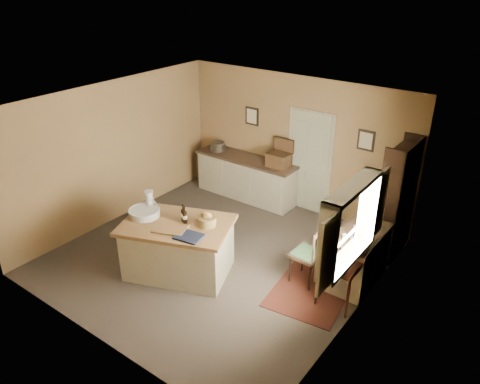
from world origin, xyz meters
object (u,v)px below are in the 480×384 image
object	(u,v)px
writing_desk	(347,259)
shelving_unit	(400,200)
sideboard	(247,176)
right_cabinet	(358,257)
work_island	(178,246)
desk_chair	(307,254)

from	to	relation	value
writing_desk	shelving_unit	size ratio (longest dim) A/B	0.46
sideboard	right_cabinet	xyz separation A→B (m)	(3.16, -1.45, -0.02)
work_island	shelving_unit	distance (m)	3.76
right_cabinet	sideboard	bearing A→B (deg)	155.40
sideboard	shelving_unit	distance (m)	3.37
sideboard	writing_desk	distance (m)	3.69
writing_desk	desk_chair	distance (m)	0.68
sideboard	desk_chair	xyz separation A→B (m)	(2.51, -1.90, 0.01)
work_island	shelving_unit	size ratio (longest dim) A/B	0.97
writing_desk	sideboard	bearing A→B (deg)	148.99
desk_chair	sideboard	bearing A→B (deg)	145.73
sideboard	right_cabinet	bearing A→B (deg)	-24.60
work_island	right_cabinet	distance (m)	2.86
right_cabinet	work_island	bearing A→B (deg)	-149.04
writing_desk	right_cabinet	xyz separation A→B (m)	(-0.00, 0.45, -0.21)
shelving_unit	desk_chair	bearing A→B (deg)	-116.05
desk_chair	writing_desk	bearing A→B (deg)	2.91
desk_chair	right_cabinet	xyz separation A→B (m)	(0.65, 0.45, -0.03)
shelving_unit	sideboard	bearing A→B (deg)	175.64
sideboard	right_cabinet	world-z (taller)	sideboard
right_cabinet	shelving_unit	size ratio (longest dim) A/B	0.55
right_cabinet	desk_chair	bearing A→B (deg)	-145.17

